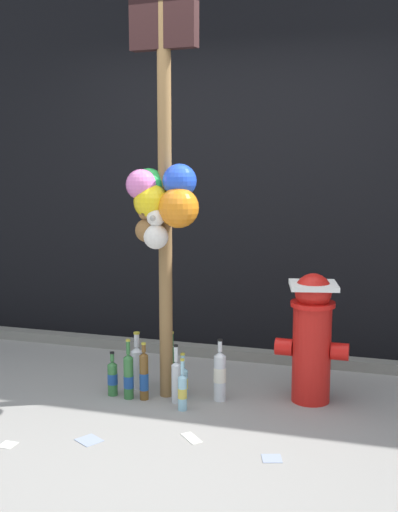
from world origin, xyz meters
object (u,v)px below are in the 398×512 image
at_px(memorial_post, 162,178).
at_px(bottle_6, 144,376).
at_px(bottle_8, 137,365).
at_px(fire_hydrant, 312,335).
at_px(bottle_5, 182,391).
at_px(bottle_2, 113,378).
at_px(bottle_1, 172,366).
at_px(bottle_4, 183,381).
at_px(bottle_0, 129,376).
at_px(bottle_7, 220,375).
at_px(bottle_3, 176,380).

bearing_deg(memorial_post, bottle_6, -151.60).
bearing_deg(bottle_8, fire_hydrant, 5.17).
height_order(memorial_post, bottle_5, memorial_post).
bearing_deg(bottle_2, fire_hydrant, 12.46).
height_order(fire_hydrant, bottle_1, fire_hydrant).
bearing_deg(bottle_2, bottle_8, 59.31).
bearing_deg(bottle_6, bottle_4, 26.86).
relative_size(bottle_0, bottle_7, 0.97).
bearing_deg(bottle_0, memorial_post, 18.93).
bearing_deg(bottle_3, bottle_7, 24.95).
bearing_deg(fire_hydrant, bottle_3, -161.08).
bearing_deg(bottle_5, memorial_post, 138.60).
bearing_deg(bottle_6, bottle_2, 177.30).
height_order(fire_hydrant, bottle_4, fire_hydrant).
relative_size(fire_hydrant, bottle_6, 2.20).
xyz_separation_m(fire_hydrant, bottle_4, (-0.82, -0.18, -0.33)).
xyz_separation_m(bottle_4, bottle_8, (-0.35, 0.07, 0.05)).
relative_size(bottle_0, bottle_5, 1.20).
bearing_deg(bottle_5, bottle_4, 107.66).
relative_size(fire_hydrant, bottle_3, 2.19).
relative_size(bottle_0, bottle_8, 1.02).
height_order(bottle_2, bottle_3, bottle_3).
bearing_deg(memorial_post, bottle_3, -26.81).
relative_size(bottle_1, bottle_3, 1.03).
xyz_separation_m(bottle_4, bottle_6, (-0.23, -0.12, 0.05)).
height_order(bottle_4, bottle_5, bottle_5).
bearing_deg(bottle_2, bottle_1, 36.49).
bearing_deg(bottle_5, bottle_7, 51.74).
height_order(bottle_0, bottle_7, bottle_7).
xyz_separation_m(bottle_2, bottle_7, (0.71, 0.12, 0.05)).
xyz_separation_m(bottle_0, bottle_5, (0.40, -0.09, -0.03)).
bearing_deg(bottle_7, bottle_3, -155.05).
bearing_deg(bottle_6, bottle_7, 15.16).
xyz_separation_m(bottle_0, bottle_7, (0.58, 0.14, 0.02)).
xyz_separation_m(memorial_post, bottle_2, (-0.34, -0.05, -1.32)).
xyz_separation_m(memorial_post, bottle_6, (-0.11, -0.06, -1.29)).
bearing_deg(bottle_4, bottle_1, 132.19).
xyz_separation_m(bottle_2, bottle_8, (0.10, 0.18, 0.04)).
height_order(bottle_5, bottle_6, bottle_6).
bearing_deg(bottle_0, bottle_2, 169.27).
height_order(bottle_3, bottle_6, bottle_3).
height_order(bottle_3, bottle_8, bottle_8).
distance_m(bottle_1, bottle_3, 0.27).
bearing_deg(bottle_8, bottle_1, 16.90).
height_order(bottle_1, bottle_7, bottle_7).
bearing_deg(bottle_0, bottle_1, 52.61).
xyz_separation_m(bottle_1, bottle_8, (-0.23, -0.07, 0.01)).
bearing_deg(bottle_3, bottle_2, 179.73).
xyz_separation_m(bottle_1, bottle_2, (-0.33, -0.24, -0.03)).
bearing_deg(bottle_4, bottle_6, -153.14).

